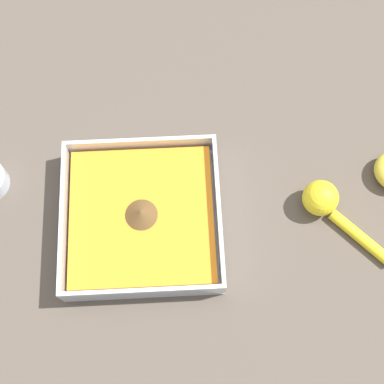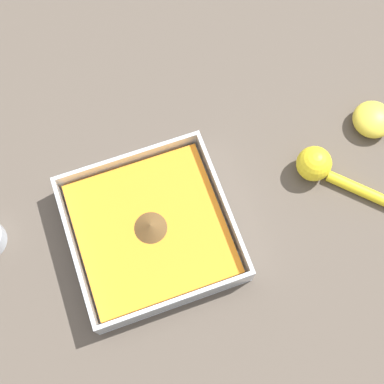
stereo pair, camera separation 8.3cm
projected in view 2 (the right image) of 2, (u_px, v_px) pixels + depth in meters
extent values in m
plane|color=brown|center=(131.00, 238.00, 0.84)|extent=(4.00, 4.00, 0.00)
cube|color=silver|center=(152.00, 233.00, 0.84)|extent=(0.24, 0.24, 0.01)
cube|color=silver|center=(176.00, 302.00, 0.77)|extent=(0.24, 0.01, 0.05)
cube|color=silver|center=(128.00, 161.00, 0.85)|extent=(0.24, 0.01, 0.05)
cube|color=silver|center=(76.00, 254.00, 0.80)|extent=(0.01, 0.23, 0.05)
cube|color=silver|center=(223.00, 204.00, 0.82)|extent=(0.01, 0.23, 0.05)
cube|color=orange|center=(151.00, 230.00, 0.82)|extent=(0.22, 0.22, 0.03)
cone|color=brown|center=(150.00, 226.00, 0.80)|extent=(0.05, 0.05, 0.02)
sphere|color=yellow|center=(314.00, 164.00, 0.85)|extent=(0.06, 0.06, 0.06)
cylinder|color=yellow|center=(361.00, 190.00, 0.85)|extent=(0.09, 0.10, 0.02)
ellipsoid|color=yellow|center=(373.00, 119.00, 0.89)|extent=(0.07, 0.07, 0.04)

